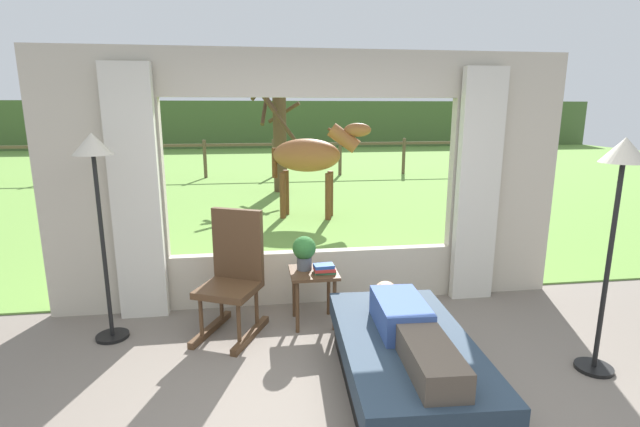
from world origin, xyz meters
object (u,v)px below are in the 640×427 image
recliner_sofa (405,363)px  potted_plant (304,251)px  book_stack (324,269)px  horse (311,156)px  floor_lamp_left (96,175)px  rocking_chair (233,274)px  pasture_tree (279,133)px  floor_lamp_right (620,186)px  reclining_person (409,327)px  side_table (314,281)px

recliner_sofa → potted_plant: bearing=118.4°
book_stack → horse: horse is taller
floor_lamp_left → horse: (2.33, 4.38, -0.30)m
rocking_chair → pasture_tree: (0.82, 7.25, 0.88)m
book_stack → floor_lamp_right: bearing=-28.2°
recliner_sofa → pasture_tree: 8.47m
reclining_person → book_stack: reclining_person is taller
rocking_chair → floor_lamp_right: size_ratio=0.62×
floor_lamp_left → recliner_sofa: bearing=-26.1°
side_table → rocking_chair: bearing=-176.3°
side_table → potted_plant: (-0.08, 0.06, 0.28)m
recliner_sofa → side_table: size_ratio=3.36×
side_table → book_stack: bearing=-33.8°
rocking_chair → floor_lamp_left: (-1.08, 0.01, 0.91)m
side_table → pasture_tree: bearing=89.3°
floor_lamp_left → pasture_tree: size_ratio=0.59×
reclining_person → rocking_chair: 1.71m
potted_plant → pasture_tree: 7.18m
horse → pasture_tree: (-0.43, 2.86, 0.27)m
rocking_chair → floor_lamp_right: 3.13m
side_table → floor_lamp_left: floor_lamp_left is taller
side_table → floor_lamp_left: bearing=-178.7°
reclining_person → book_stack: 1.24m
recliner_sofa → floor_lamp_left: floor_lamp_left is taller
recliner_sofa → horse: bearing=92.9°
book_stack → rocking_chair: bearing=179.0°
recliner_sofa → side_table: side_table is taller
potted_plant → reclining_person: bearing=-65.5°
floor_lamp_right → pasture_tree: pasture_tree is taller
floor_lamp_right → horse: bearing=105.9°
recliner_sofa → rocking_chair: 1.71m
rocking_chair → book_stack: bearing=23.9°
rocking_chair → potted_plant: (0.65, 0.11, 0.16)m
recliner_sofa → potted_plant: size_ratio=5.45×
recliner_sofa → potted_plant: 1.45m
floor_lamp_left → reclining_person: bearing=-27.1°
horse → recliner_sofa: bearing=16.4°
floor_lamp_right → horse: (-1.55, 5.46, -0.30)m
book_stack → side_table: bearing=146.2°
rocking_chair → book_stack: rocking_chair is taller
side_table → potted_plant: size_ratio=1.63×
floor_lamp_right → horse: 5.68m
recliner_sofa → floor_lamp_right: floor_lamp_right is taller
potted_plant → book_stack: (0.17, -0.12, -0.14)m
rocking_chair → book_stack: size_ratio=5.40×
rocking_chair → potted_plant: rocking_chair is taller
recliner_sofa → reclining_person: 0.31m
side_table → pasture_tree: pasture_tree is taller
horse → floor_lamp_left: bearing=-11.5°
recliner_sofa → horse: horse is taller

